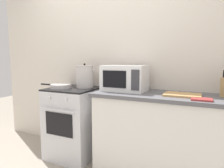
# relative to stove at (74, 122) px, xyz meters

# --- Properties ---
(back_wall) EXTENTS (4.40, 0.10, 2.50)m
(back_wall) POSITION_rel_stove_xyz_m (0.65, 0.37, 0.79)
(back_wall) COLOR silver
(back_wall) RESTS_ON ground_plane
(lower_cabinet_right) EXTENTS (1.64, 0.56, 0.88)m
(lower_cabinet_right) POSITION_rel_stove_xyz_m (1.25, 0.02, -0.02)
(lower_cabinet_right) COLOR white
(lower_cabinet_right) RESTS_ON ground_plane
(countertop_right) EXTENTS (1.70, 0.60, 0.04)m
(countertop_right) POSITION_rel_stove_xyz_m (1.25, 0.02, 0.44)
(countertop_right) COLOR #59595E
(countertop_right) RESTS_ON lower_cabinet_right
(stove) EXTENTS (0.60, 0.64, 0.92)m
(stove) POSITION_rel_stove_xyz_m (0.00, 0.00, 0.00)
(stove) COLOR silver
(stove) RESTS_ON ground_plane
(stock_pot) EXTENTS (0.31, 0.23, 0.32)m
(stock_pot) POSITION_rel_stove_xyz_m (0.12, 0.09, 0.61)
(stock_pot) COLOR beige
(stock_pot) RESTS_ON stove
(frying_pan) EXTENTS (0.47, 0.27, 0.05)m
(frying_pan) POSITION_rel_stove_xyz_m (-0.14, -0.08, 0.48)
(frying_pan) COLOR beige
(frying_pan) RESTS_ON stove
(microwave) EXTENTS (0.50, 0.37, 0.30)m
(microwave) POSITION_rel_stove_xyz_m (0.69, 0.08, 0.61)
(microwave) COLOR white
(microwave) RESTS_ON countertop_right
(cutting_board) EXTENTS (0.36, 0.26, 0.02)m
(cutting_board) POSITION_rel_stove_xyz_m (1.35, 0.00, 0.47)
(cutting_board) COLOR tan
(cutting_board) RESTS_ON countertop_right
(oven_mitt) EXTENTS (0.18, 0.14, 0.02)m
(oven_mitt) POSITION_rel_stove_xyz_m (1.53, -0.16, 0.47)
(oven_mitt) COLOR #993333
(oven_mitt) RESTS_ON countertop_right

